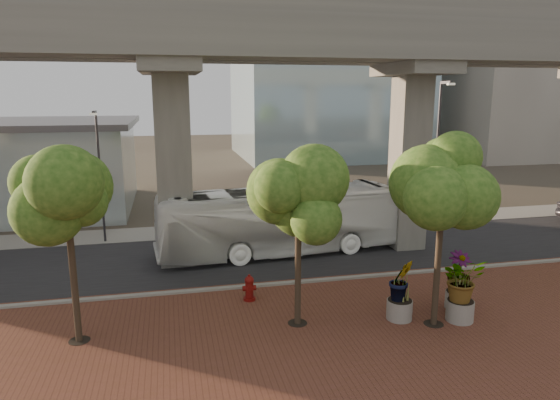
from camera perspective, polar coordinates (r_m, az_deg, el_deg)
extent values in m
plane|color=#3A352A|center=(24.00, 3.16, -7.69)|extent=(160.00, 160.00, 0.00)
cube|color=brown|center=(17.09, 10.76, -16.36)|extent=(70.00, 13.00, 0.06)
cube|color=black|center=(25.82, 1.95, -6.19)|extent=(90.00, 8.00, 0.04)
cube|color=gray|center=(22.18, 4.58, -9.19)|extent=(70.00, 0.25, 0.16)
cube|color=gray|center=(30.94, -0.62, -3.06)|extent=(90.00, 3.00, 0.06)
cube|color=gray|center=(23.10, 3.19, 18.00)|extent=(72.00, 2.40, 1.80)
cube|color=gray|center=(26.18, 1.20, 17.31)|extent=(72.00, 2.40, 1.80)
cube|color=gray|center=(22.25, 4.06, 21.86)|extent=(72.00, 0.12, 1.00)
cube|color=gray|center=(27.40, 0.62, 20.02)|extent=(72.00, 0.12, 1.00)
cube|color=#A6A095|center=(72.81, 25.58, 13.99)|extent=(18.00, 16.00, 24.00)
imported|color=white|center=(25.50, 0.05, -2.34)|extent=(12.82, 4.00, 3.52)
cylinder|color=maroon|center=(20.26, -3.51, -11.19)|extent=(0.48, 0.48, 0.11)
cylinder|color=maroon|center=(20.11, -3.52, -10.18)|extent=(0.32, 0.32, 0.77)
sphere|color=maroon|center=(19.97, -3.54, -9.16)|extent=(0.37, 0.37, 0.37)
cylinder|color=maroon|center=(19.90, -3.55, -8.70)|extent=(0.11, 0.11, 0.13)
cylinder|color=maroon|center=(20.08, -3.53, -10.01)|extent=(0.53, 0.21, 0.21)
cylinder|color=#9F978F|center=(19.53, 19.86, -11.79)|extent=(0.98, 0.98, 0.76)
imported|color=#254D14|center=(19.10, 20.12, -8.50)|extent=(2.17, 2.17, 1.63)
cylinder|color=#9B958C|center=(20.56, 19.52, -10.69)|extent=(0.86, 0.86, 0.67)
imported|color=#254D14|center=(20.17, 19.75, -7.75)|extent=(2.10, 2.10, 1.57)
cylinder|color=gray|center=(19.05, 13.49, -12.07)|extent=(0.93, 0.93, 0.72)
imported|color=#254D14|center=(18.62, 13.66, -8.88)|extent=(2.06, 2.06, 1.55)
cylinder|color=#3F3024|center=(17.70, -22.46, -8.89)|extent=(0.22, 0.22, 3.99)
cylinder|color=black|center=(18.47, -21.95, -14.67)|extent=(0.70, 0.70, 0.01)
cylinder|color=#3F3024|center=(17.72, 2.06, -8.94)|extent=(0.22, 0.22, 3.39)
cylinder|color=black|center=(18.39, 2.02, -13.86)|extent=(0.70, 0.70, 0.01)
cylinder|color=#3F3024|center=(18.40, 17.51, -7.94)|extent=(0.22, 0.22, 3.85)
cylinder|color=black|center=(19.12, 17.14, -13.36)|extent=(0.70, 0.70, 0.01)
cylinder|color=#302F34|center=(28.77, -19.82, 2.35)|extent=(0.12, 0.12, 7.13)
cube|color=#302F34|center=(27.99, -20.46, 9.40)|extent=(0.13, 0.89, 0.13)
cube|color=silver|center=(27.55, -20.56, 9.18)|extent=(0.36, 0.18, 0.11)
cylinder|color=#313036|center=(33.17, 17.47, 5.11)|extent=(0.15, 0.15, 8.73)
cube|color=#313036|center=(32.50, 18.46, 12.64)|extent=(0.16, 1.09, 0.16)
cube|color=silver|center=(32.03, 18.95, 12.43)|extent=(0.44, 0.22, 0.13)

